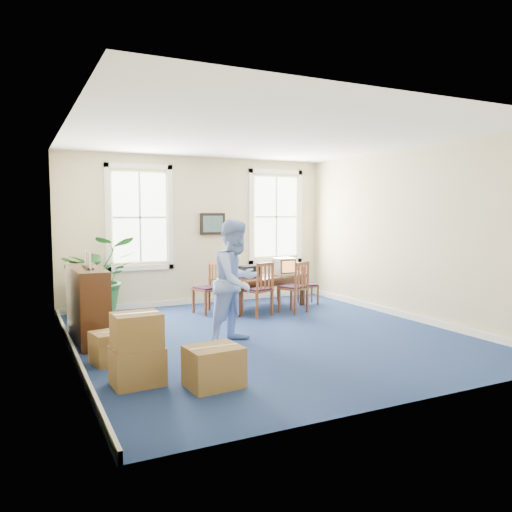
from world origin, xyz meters
name	(u,v)px	position (x,y,z in m)	size (l,w,h in m)	color
floor	(267,335)	(0.00, 0.00, 0.00)	(6.50, 6.50, 0.00)	navy
ceiling	(267,136)	(0.00, 0.00, 3.20)	(6.50, 6.50, 0.00)	white
wall_back	(199,231)	(0.00, 3.25, 1.60)	(6.50, 6.50, 0.00)	beige
wall_front	(412,252)	(0.00, -3.25, 1.60)	(6.50, 6.50, 0.00)	beige
wall_left	(69,242)	(-3.00, 0.00, 1.60)	(6.50, 6.50, 0.00)	beige
wall_right	(409,234)	(3.00, 0.00, 1.60)	(6.50, 6.50, 0.00)	beige
baseboard_back	(200,300)	(0.00, 3.22, 0.06)	(6.00, 0.04, 0.12)	white
baseboard_left	(75,354)	(-2.97, 0.00, 0.06)	(0.04, 6.50, 0.12)	white
baseboard_right	(406,315)	(2.97, 0.00, 0.06)	(0.04, 6.50, 0.12)	white
window_left	(140,217)	(-1.30, 3.23, 1.90)	(1.40, 0.12, 2.20)	white
window_right	(276,217)	(1.90, 3.23, 1.90)	(1.40, 0.12, 2.20)	white
wall_picture	(213,224)	(0.30, 3.20, 1.75)	(0.58, 0.06, 0.48)	black
conference_table	(260,292)	(0.93, 2.10, 0.34)	(1.98, 0.90, 0.68)	#402212
crt_tv	(284,266)	(1.51, 2.15, 0.86)	(0.39, 0.43, 0.36)	#B7B7BC
game_console	(296,273)	(1.78, 2.10, 0.70)	(0.18, 0.22, 0.06)	white
equipment_bag	(249,271)	(0.70, 2.15, 0.79)	(0.46, 0.30, 0.23)	black
chair_near_left	(257,289)	(0.52, 1.42, 0.53)	(0.47, 0.47, 1.06)	brown
chair_near_right	(293,287)	(1.33, 1.42, 0.52)	(0.46, 0.46, 1.03)	brown
chair_end_left	(207,288)	(-0.25, 2.10, 0.51)	(0.46, 0.46, 1.02)	brown
chair_end_right	(308,285)	(2.10, 2.10, 0.42)	(0.38, 0.38, 0.84)	brown
man	(236,281)	(-0.61, -0.16, 0.95)	(0.93, 0.72, 1.90)	#93B5FF
credenza	(88,303)	(-2.67, 0.90, 0.60)	(0.44, 1.53, 1.20)	#402212
brochure_rack	(88,256)	(-2.65, 0.90, 1.33)	(0.11, 0.60, 0.26)	#99999E
potted_plant	(99,277)	(-2.22, 2.66, 0.78)	(1.41, 1.22, 1.56)	#1B491C
cardboard_boxes	(154,343)	(-2.20, -1.32, 0.44)	(1.56, 1.56, 0.89)	olive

